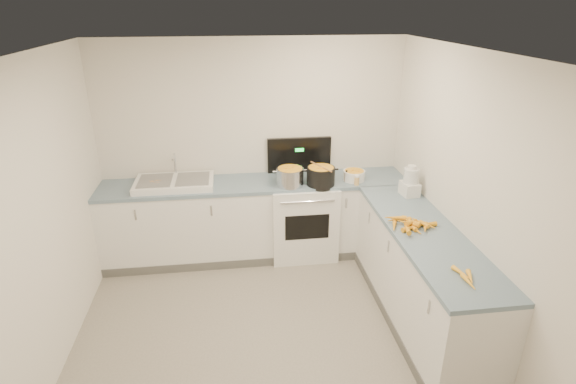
{
  "coord_description": "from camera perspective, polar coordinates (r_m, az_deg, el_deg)",
  "views": [
    {
      "loc": [
        -0.25,
        -3.07,
        2.84
      ],
      "look_at": [
        0.3,
        1.1,
        1.05
      ],
      "focal_mm": 28.0,
      "sensor_mm": 36.0,
      "label": 1
    }
  ],
  "objects": [
    {
      "name": "floor",
      "position": [
        4.19,
        -2.23,
        -19.65
      ],
      "size": [
        3.5,
        4.0,
        0.0
      ],
      "primitive_type": null,
      "color": "gray",
      "rests_on": "ground"
    },
    {
      "name": "ceiling",
      "position": [
        3.1,
        -2.97,
        16.73
      ],
      "size": [
        3.5,
        4.0,
        0.0
      ],
      "primitive_type": null,
      "rotation": [
        3.14,
        0.0,
        0.0
      ],
      "color": "silver",
      "rests_on": "ground"
    },
    {
      "name": "wall_back",
      "position": [
        5.32,
        -4.5,
        5.59
      ],
      "size": [
        3.5,
        0.0,
        2.5
      ],
      "primitive_type": null,
      "rotation": [
        1.57,
        0.0,
        0.0
      ],
      "color": "silver",
      "rests_on": "ground"
    },
    {
      "name": "wall_left",
      "position": [
        3.77,
        -30.23,
        -5.3
      ],
      "size": [
        0.0,
        4.0,
        2.5
      ],
      "primitive_type": null,
      "rotation": [
        1.57,
        0.0,
        1.57
      ],
      "color": "silver",
      "rests_on": "ground"
    },
    {
      "name": "wall_right",
      "position": [
        3.99,
        23.35,
        -2.43
      ],
      "size": [
        0.0,
        4.0,
        2.5
      ],
      "primitive_type": null,
      "rotation": [
        1.57,
        0.0,
        -1.57
      ],
      "color": "silver",
      "rests_on": "ground"
    },
    {
      "name": "counter_back",
      "position": [
        5.33,
        -4.05,
        -3.39
      ],
      "size": [
        3.5,
        0.62,
        0.94
      ],
      "color": "white",
      "rests_on": "ground"
    },
    {
      "name": "counter_right",
      "position": [
        4.46,
        16.49,
        -10.15
      ],
      "size": [
        0.62,
        2.2,
        0.94
      ],
      "color": "white",
      "rests_on": "ground"
    },
    {
      "name": "stove",
      "position": [
        5.37,
        1.83,
        -3.09
      ],
      "size": [
        0.76,
        0.65,
        1.36
      ],
      "color": "white",
      "rests_on": "ground"
    },
    {
      "name": "sink",
      "position": [
        5.16,
        -14.23,
        1.17
      ],
      "size": [
        0.86,
        0.52,
        0.31
      ],
      "color": "white",
      "rests_on": "counter_back"
    },
    {
      "name": "steel_pot",
      "position": [
        4.99,
        0.26,
        1.82
      ],
      "size": [
        0.4,
        0.4,
        0.22
      ],
      "primitive_type": "cylinder",
      "rotation": [
        0.0,
        0.0,
        0.43
      ],
      "color": "silver",
      "rests_on": "stove"
    },
    {
      "name": "black_pot",
      "position": [
        5.03,
        4.19,
        1.93
      ],
      "size": [
        0.39,
        0.39,
        0.22
      ],
      "primitive_type": "cylinder",
      "rotation": [
        0.0,
        0.0,
        -0.29
      ],
      "color": "black",
      "rests_on": "stove"
    },
    {
      "name": "wooden_spoon",
      "position": [
        4.99,
        4.23,
        3.23
      ],
      "size": [
        0.18,
        0.36,
        0.02
      ],
      "primitive_type": "cylinder",
      "rotation": [
        1.57,
        0.0,
        0.43
      ],
      "color": "#AD7A47",
      "rests_on": "black_pot"
    },
    {
      "name": "mixing_bowl",
      "position": [
        5.21,
        8.38,
        2.1
      ],
      "size": [
        0.28,
        0.28,
        0.12
      ],
      "primitive_type": "cylinder",
      "rotation": [
        0.0,
        0.0,
        -0.11
      ],
      "color": "white",
      "rests_on": "counter_back"
    },
    {
      "name": "extract_bottle",
      "position": [
        5.16,
        7.41,
        1.91
      ],
      "size": [
        0.04,
        0.04,
        0.11
      ],
      "primitive_type": "cylinder",
      "color": "#593319",
      "rests_on": "counter_back"
    },
    {
      "name": "spice_jar",
      "position": [
        5.08,
        8.72,
        1.4
      ],
      "size": [
        0.05,
        0.05,
        0.09
      ],
      "primitive_type": "cylinder",
      "color": "#E5B266",
      "rests_on": "counter_back"
    },
    {
      "name": "food_processor",
      "position": [
        4.89,
        15.26,
        1.16
      ],
      "size": [
        0.18,
        0.21,
        0.33
      ],
      "color": "white",
      "rests_on": "counter_right"
    },
    {
      "name": "carrot_pile",
      "position": [
        4.24,
        15.39,
        -3.93
      ],
      "size": [
        0.46,
        0.38,
        0.08
      ],
      "color": "#F7A61E",
      "rests_on": "counter_right"
    },
    {
      "name": "peeled_carrots",
      "position": [
        3.63,
        21.73,
        -10.02
      ],
      "size": [
        0.13,
        0.3,
        0.04
      ],
      "color": "#FFAF26",
      "rests_on": "counter_right"
    },
    {
      "name": "peelings",
      "position": [
        5.15,
        -16.36,
        1.33
      ],
      "size": [
        0.17,
        0.23,
        0.01
      ],
      "color": "tan",
      "rests_on": "sink"
    }
  ]
}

